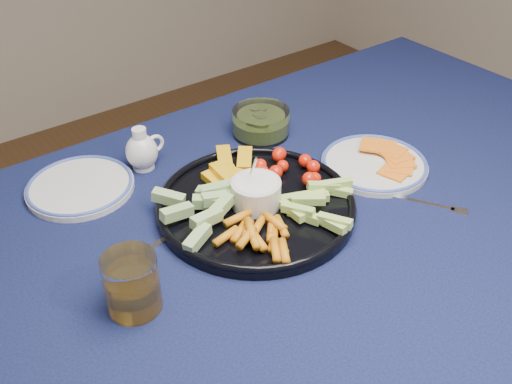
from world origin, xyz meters
TOP-DOWN VIEW (x-y plane):
  - dining_table at (0.00, 0.00)m, footprint 1.67×1.07m
  - crudite_platter at (-0.10, 0.09)m, footprint 0.39×0.39m
  - creamer_pitcher at (-0.20, 0.35)m, footprint 0.09×0.07m
  - pickle_bowl at (0.09, 0.31)m, footprint 0.13×0.13m
  - cheese_plate at (0.20, 0.05)m, footprint 0.23×0.23m
  - juice_tumbler at (-0.40, 0.00)m, footprint 0.09×0.09m
  - fork_left at (-0.32, 0.11)m, footprint 0.18×0.06m
  - fork_right at (0.19, -0.12)m, footprint 0.09×0.14m
  - side_plate_extra at (-0.35, 0.36)m, footprint 0.22×0.22m

SIDE VIEW (x-z plane):
  - dining_table at x=0.00m, z-range 0.29..1.03m
  - fork_right at x=0.19m, z-range 0.75..0.75m
  - fork_left at x=-0.32m, z-range 0.75..0.75m
  - side_plate_extra at x=-0.35m, z-range 0.75..0.76m
  - cheese_plate at x=0.20m, z-range 0.74..0.77m
  - crudite_platter at x=-0.10m, z-range 0.71..0.83m
  - pickle_bowl at x=0.09m, z-range 0.74..0.81m
  - creamer_pitcher at x=-0.20m, z-range 0.74..0.84m
  - juice_tumbler at x=-0.40m, z-range 0.74..0.84m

